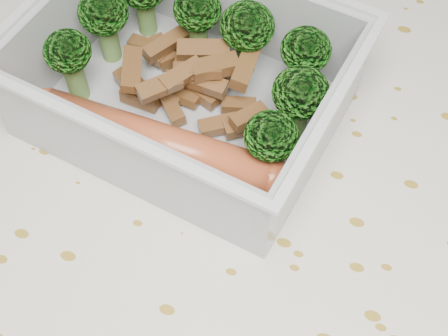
% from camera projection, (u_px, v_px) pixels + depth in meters
% --- Properties ---
extents(dining_table, '(1.40, 0.90, 0.75)m').
position_uv_depth(dining_table, '(231.00, 241.00, 0.47)').
color(dining_table, brown).
rests_on(dining_table, ground).
extents(tablecloth, '(1.46, 0.96, 0.19)m').
position_uv_depth(tablecloth, '(231.00, 208.00, 0.42)').
color(tablecloth, silver).
rests_on(tablecloth, dining_table).
extents(lunch_container, '(0.22, 0.19, 0.07)m').
position_uv_depth(lunch_container, '(186.00, 89.00, 0.40)').
color(lunch_container, silver).
rests_on(lunch_container, tablecloth).
extents(broccoli_florets, '(0.18, 0.13, 0.06)m').
position_uv_depth(broccoli_florets, '(206.00, 46.00, 0.39)').
color(broccoli_florets, '#608C3F').
rests_on(broccoli_florets, lunch_container).
extents(meat_pile, '(0.11, 0.08, 0.03)m').
position_uv_depth(meat_pile, '(187.00, 77.00, 0.41)').
color(meat_pile, brown).
rests_on(meat_pile, lunch_container).
extents(sausage, '(0.17, 0.03, 0.03)m').
position_uv_depth(sausage, '(156.00, 142.00, 0.38)').
color(sausage, '#BA502A').
rests_on(sausage, lunch_container).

